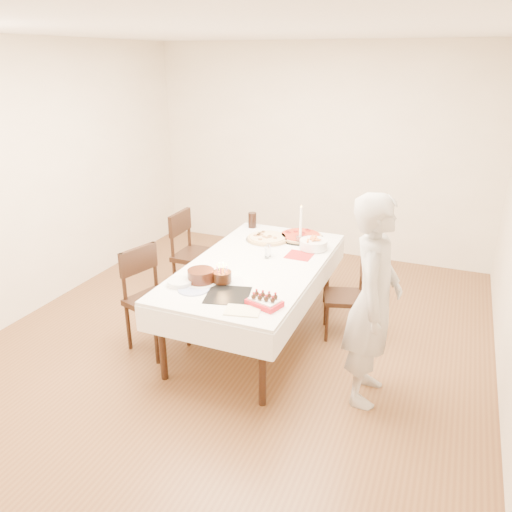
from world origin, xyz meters
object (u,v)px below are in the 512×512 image
at_px(chair_right_savory, 344,297).
at_px(pizza_pepperoni, 300,236).
at_px(taper_candle, 301,225).
at_px(layer_cake, 201,276).
at_px(chair_left_savory, 198,256).
at_px(person, 373,301).
at_px(chair_left_dessert, 156,301).
at_px(pasta_bowl, 313,244).
at_px(dining_table, 256,300).
at_px(pizza_white, 268,238).
at_px(birthday_cake, 222,273).
at_px(strawberry_box, 264,302).
at_px(cola_glass, 252,220).

height_order(chair_right_savory, pizza_pepperoni, pizza_pepperoni).
bearing_deg(taper_candle, layer_cake, -112.23).
relative_size(chair_left_savory, person, 0.59).
bearing_deg(pizza_pepperoni, chair_left_dessert, -124.28).
xyz_separation_m(pizza_pepperoni, pasta_bowl, (0.21, -0.26, 0.03)).
relative_size(person, taper_candle, 4.00).
bearing_deg(dining_table, pizza_white, 101.38).
xyz_separation_m(birthday_cake, strawberry_box, (0.48, -0.25, -0.06)).
xyz_separation_m(dining_table, layer_cake, (-0.27, -0.55, 0.43)).
bearing_deg(taper_candle, pasta_bowl, -28.26).
xyz_separation_m(chair_right_savory, taper_candle, (-0.54, 0.29, 0.57)).
height_order(pizza_white, strawberry_box, strawberry_box).
bearing_deg(chair_left_dessert, chair_left_savory, -65.30).
height_order(dining_table, chair_left_dessert, chair_left_dessert).
bearing_deg(birthday_cake, dining_table, 78.37).
bearing_deg(chair_right_savory, person, -82.46).
height_order(person, layer_cake, person).
bearing_deg(cola_glass, birthday_cake, -77.07).
xyz_separation_m(person, pizza_pepperoni, (-0.98, 1.31, -0.05)).
height_order(taper_candle, cola_glass, taper_candle).
height_order(chair_left_dessert, cola_glass, chair_left_dessert).
xyz_separation_m(dining_table, pizza_white, (-0.12, 0.62, 0.40)).
bearing_deg(birthday_cake, pasta_bowl, 65.11).
bearing_deg(pasta_bowl, strawberry_box, -90.38).
bearing_deg(pasta_bowl, chair_right_savory, -28.71).
bearing_deg(cola_glass, strawberry_box, -64.42).
xyz_separation_m(pasta_bowl, cola_glass, (-0.81, 0.39, 0.03)).
xyz_separation_m(pizza_pepperoni, taper_candle, (0.05, -0.17, 0.18)).
distance_m(chair_left_savory, pizza_pepperoni, 1.15).
bearing_deg(layer_cake, cola_glass, 96.21).
bearing_deg(pizza_white, birthday_cake, -88.83).
bearing_deg(chair_left_dessert, pizza_pepperoni, -108.43).
bearing_deg(layer_cake, pasta_bowl, 59.46).
distance_m(taper_candle, birthday_cake, 1.18).
distance_m(dining_table, pizza_pepperoni, 0.91).
bearing_deg(pasta_bowl, person, -54.05).
xyz_separation_m(cola_glass, strawberry_box, (0.80, -1.68, -0.05)).
bearing_deg(pizza_white, pizza_pepperoni, 32.95).
height_order(chair_right_savory, taper_candle, taper_candle).
bearing_deg(chair_right_savory, pasta_bowl, 134.28).
distance_m(chair_left_savory, person, 2.35).
bearing_deg(pizza_pepperoni, chair_right_savory, -38.16).
distance_m(pizza_pepperoni, cola_glass, 0.62).
height_order(dining_table, chair_left_savory, chair_left_savory).
xyz_separation_m(pizza_pepperoni, cola_glass, (-0.60, 0.13, 0.06)).
bearing_deg(taper_candle, pizza_pepperoni, 106.47).
xyz_separation_m(person, cola_glass, (-1.58, 1.45, 0.01)).
height_order(pizza_white, pasta_bowl, pasta_bowl).
relative_size(layer_cake, birthday_cake, 1.81).
height_order(layer_cake, birthday_cake, birthday_cake).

